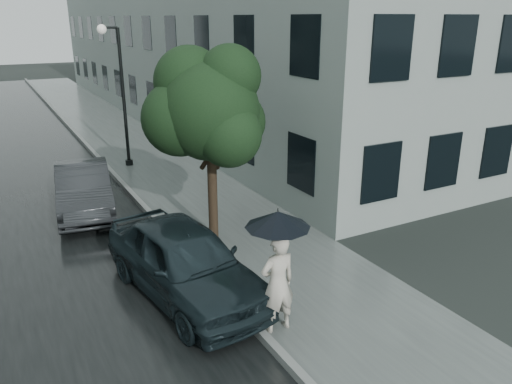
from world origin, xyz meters
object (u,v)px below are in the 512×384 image
pedestrian (278,283)px  lamp_post (118,88)px  car_near (185,261)px  car_far (84,189)px  street_tree (208,109)px

pedestrian → lamp_post: (0.35, 11.70, 1.98)m
pedestrian → car_near: size_ratio=0.41×
pedestrian → lamp_post: size_ratio=0.36×
pedestrian → lamp_post: bearing=-92.3°
pedestrian → car_far: pedestrian is taller
lamp_post → car_far: (-2.22, -4.11, -2.21)m
street_tree → car_near: street_tree is taller
car_far → street_tree: bearing=-45.8°
lamp_post → car_far: lamp_post is taller
street_tree → lamp_post: 7.52m
lamp_post → car_near: lamp_post is taller
lamp_post → car_near: 10.14m
pedestrian → car_far: (-1.87, 7.59, -0.24)m
car_near → pedestrian: bearing=-70.3°
car_near → car_far: 5.77m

